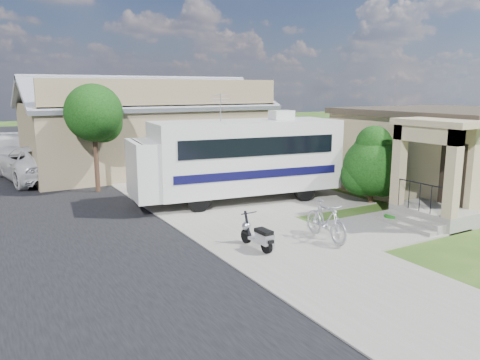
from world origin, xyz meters
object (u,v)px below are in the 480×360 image
shrub (372,164)px  motorhome (238,156)px  scooter (258,236)px  garden_hose (391,219)px  bicycle (326,222)px  van (13,149)px  pickup_truck (35,163)px

shrub → motorhome: bearing=145.9°
scooter → garden_hose: (5.35, 0.20, -0.33)m
bicycle → scooter: bearing=176.4°
van → garden_hose: 22.51m
scooter → bicycle: 2.14m
bicycle → pickup_truck: 15.47m
scooter → bicycle: bicycle is taller
bicycle → pickup_truck: pickup_truck is taller
scooter → van: (-4.44, 20.46, 0.40)m
bicycle → garden_hose: (3.23, 0.49, -0.47)m
scooter → pickup_truck: bearing=103.4°
pickup_truck → garden_hose: (9.30, -13.74, -0.75)m
motorhome → shrub: size_ratio=2.76×
shrub → van: bearing=121.6°
motorhome → bicycle: motorhome is taller
bicycle → shrub: bearing=35.0°
scooter → van: 20.94m
shrub → van: shrub is taller
bicycle → garden_hose: size_ratio=4.18×
van → garden_hose: (9.79, -20.26, -0.73)m
pickup_truck → garden_hose: 16.61m
shrub → bicycle: shrub is taller
shrub → pickup_truck: bearing=132.7°
pickup_truck → van: 6.54m
bicycle → van: van is taller
bicycle → motorhome: bearing=91.1°
shrub → garden_hose: size_ratio=6.62×
scooter → pickup_truck: size_ratio=0.23×
bicycle → van: size_ratio=0.33×
van → shrub: bearing=-51.5°
motorhome → van: motorhome is taller
bicycle → pickup_truck: bearing=117.2°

